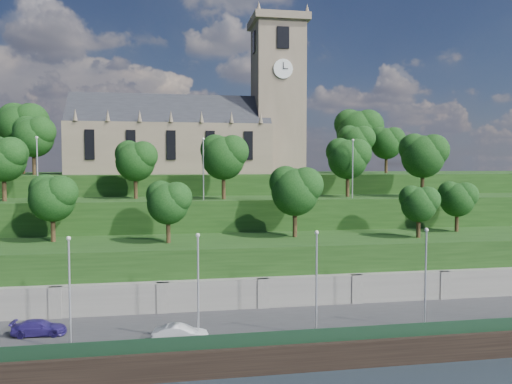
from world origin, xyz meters
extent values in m
plane|color=black|center=(0.00, 0.00, 0.00)|extent=(320.00, 320.00, 0.00)
cube|color=#2D2D30|center=(0.00, 6.00, 1.00)|extent=(160.00, 12.00, 2.00)
cube|color=black|center=(0.00, -0.05, 1.10)|extent=(160.00, 0.50, 2.20)
cube|color=#173420|center=(0.00, 0.60, 2.60)|extent=(160.00, 0.10, 1.20)
cube|color=slate|center=(0.00, 12.00, 2.50)|extent=(160.00, 2.00, 5.00)
cube|color=slate|center=(-15.00, 11.20, 2.50)|extent=(1.20, 0.60, 5.00)
cube|color=slate|center=(-5.00, 11.20, 2.50)|extent=(1.20, 0.60, 5.00)
cube|color=slate|center=(5.00, 11.20, 2.50)|extent=(1.20, 0.60, 5.00)
cube|color=slate|center=(15.00, 11.20, 2.50)|extent=(1.20, 0.60, 5.00)
cube|color=slate|center=(25.00, 11.20, 2.50)|extent=(1.20, 0.60, 5.00)
cube|color=#183812|center=(0.00, 18.00, 4.00)|extent=(160.00, 12.00, 8.00)
cube|color=#183812|center=(0.00, 29.00, 6.00)|extent=(160.00, 10.00, 12.00)
cube|color=#183812|center=(0.00, 50.00, 7.50)|extent=(160.00, 32.00, 15.00)
cube|color=#71614F|center=(-4.00, 46.00, 19.00)|extent=(32.00, 12.00, 8.00)
cube|color=#212329|center=(-4.00, 46.00, 23.00)|extent=(32.00, 10.18, 10.18)
cone|color=#71614F|center=(-18.00, 40.00, 23.90)|extent=(0.70, 0.70, 1.80)
cone|color=#71614F|center=(-13.33, 40.00, 23.90)|extent=(0.70, 0.70, 1.80)
cone|color=#71614F|center=(-8.67, 40.00, 23.90)|extent=(0.70, 0.70, 1.80)
cone|color=#71614F|center=(-4.00, 40.00, 23.90)|extent=(0.70, 0.70, 1.80)
cone|color=#71614F|center=(0.67, 40.00, 23.90)|extent=(0.70, 0.70, 1.80)
cone|color=#71614F|center=(5.33, 40.00, 23.90)|extent=(0.70, 0.70, 1.80)
cone|color=#71614F|center=(10.00, 40.00, 23.90)|extent=(0.70, 0.70, 1.80)
cube|color=black|center=(-16.00, 39.92, 19.50)|extent=(1.40, 0.25, 4.50)
cube|color=black|center=(-10.00, 39.92, 19.50)|extent=(1.40, 0.25, 4.50)
cube|color=black|center=(-4.00, 39.92, 19.50)|extent=(1.40, 0.25, 4.50)
cube|color=black|center=(2.00, 39.92, 19.50)|extent=(1.40, 0.25, 4.50)
cube|color=black|center=(8.00, 39.92, 19.50)|extent=(1.40, 0.25, 4.50)
cube|color=#71614F|center=(14.00, 46.00, 27.50)|extent=(8.00, 8.00, 25.00)
cube|color=#71614F|center=(14.00, 46.00, 40.60)|extent=(9.20, 9.20, 1.20)
cone|color=#71614F|center=(10.00, 42.00, 41.80)|extent=(0.80, 0.80, 1.60)
cone|color=#71614F|center=(10.00, 50.00, 41.80)|extent=(0.80, 0.80, 1.60)
cone|color=#71614F|center=(18.00, 42.00, 41.80)|extent=(0.80, 0.80, 1.60)
cone|color=#71614F|center=(18.00, 50.00, 41.80)|extent=(0.80, 0.80, 1.60)
cube|color=black|center=(14.00, 41.92, 37.00)|extent=(2.00, 0.25, 3.50)
cube|color=black|center=(14.00, 50.08, 37.00)|extent=(2.00, 0.25, 3.50)
cube|color=black|center=(9.92, 46.00, 37.00)|extent=(0.25, 2.00, 3.50)
cube|color=black|center=(18.08, 46.00, 37.00)|extent=(0.25, 2.00, 3.50)
cylinder|color=white|center=(14.00, 41.88, 32.00)|extent=(3.20, 0.30, 3.20)
cylinder|color=white|center=(18.12, 46.00, 32.00)|extent=(0.30, 3.20, 3.20)
cube|color=black|center=(14.00, 41.70, 32.50)|extent=(0.12, 0.05, 1.10)
cube|color=black|center=(14.40, 41.70, 32.00)|extent=(0.80, 0.05, 0.12)
cylinder|color=#332313|center=(-17.02, 20.00, 9.61)|extent=(0.50, 0.50, 3.22)
sphere|color=black|center=(-17.02, 20.00, 12.72)|extent=(5.01, 5.01, 5.01)
sphere|color=black|center=(-16.02, 19.50, 13.47)|extent=(3.75, 3.75, 3.75)
sphere|color=black|center=(-17.90, 20.63, 13.72)|extent=(3.50, 3.50, 3.50)
cylinder|color=#332313|center=(-4.43, 17.00, 9.46)|extent=(0.49, 0.49, 2.93)
sphere|color=black|center=(-4.43, 17.00, 12.30)|extent=(4.56, 4.56, 4.56)
sphere|color=black|center=(-3.52, 16.54, 12.98)|extent=(3.42, 3.42, 3.42)
sphere|color=black|center=(-5.23, 17.57, 13.21)|extent=(3.19, 3.19, 3.19)
cylinder|color=#332313|center=(10.28, 19.00, 9.81)|extent=(0.52, 0.52, 3.61)
sphere|color=black|center=(10.28, 19.00, 13.30)|extent=(5.62, 5.62, 5.62)
sphere|color=black|center=(11.40, 18.44, 14.14)|extent=(4.22, 4.22, 4.22)
sphere|color=black|center=(9.30, 19.70, 14.43)|extent=(3.94, 3.94, 3.94)
cylinder|color=#332313|center=(24.38, 16.00, 9.31)|extent=(0.48, 0.48, 2.63)
sphere|color=black|center=(24.38, 16.00, 11.86)|extent=(4.09, 4.09, 4.09)
sphere|color=black|center=(25.20, 15.59, 12.47)|extent=(3.07, 3.07, 3.07)
sphere|color=black|center=(23.67, 16.51, 12.67)|extent=(2.86, 2.86, 2.86)
cylinder|color=#332313|center=(31.73, 20.00, 9.38)|extent=(0.48, 0.48, 2.76)
sphere|color=black|center=(31.73, 20.00, 12.05)|extent=(4.29, 4.29, 4.29)
sphere|color=black|center=(32.59, 19.57, 12.69)|extent=(3.22, 3.22, 3.22)
sphere|color=black|center=(30.98, 20.54, 12.91)|extent=(3.01, 3.01, 3.01)
cylinder|color=#332313|center=(-24.42, 28.00, 13.74)|extent=(0.51, 0.51, 3.47)
sphere|color=black|center=(-24.42, 28.00, 17.09)|extent=(5.40, 5.40, 5.40)
sphere|color=black|center=(-23.34, 27.46, 17.90)|extent=(4.05, 4.05, 4.05)
cylinder|color=#332313|center=(-8.72, 30.00, 13.67)|extent=(0.51, 0.51, 3.34)
sphere|color=black|center=(-8.72, 30.00, 16.90)|extent=(5.19, 5.19, 5.19)
sphere|color=black|center=(-7.68, 29.48, 17.67)|extent=(3.89, 3.89, 3.89)
sphere|color=black|center=(-9.63, 30.65, 17.93)|extent=(3.63, 3.63, 3.63)
cylinder|color=#332313|center=(2.69, 27.00, 13.83)|extent=(0.52, 0.52, 3.66)
sphere|color=black|center=(2.69, 27.00, 17.37)|extent=(5.69, 5.69, 5.69)
sphere|color=black|center=(3.83, 26.43, 18.22)|extent=(4.27, 4.27, 4.27)
sphere|color=black|center=(1.69, 27.71, 18.50)|extent=(3.98, 3.98, 3.98)
cylinder|color=#332313|center=(20.41, 29.00, 13.78)|extent=(0.52, 0.52, 3.57)
sphere|color=black|center=(20.41, 29.00, 17.23)|extent=(5.55, 5.55, 5.55)
sphere|color=black|center=(21.52, 28.45, 18.06)|extent=(4.16, 4.16, 4.16)
sphere|color=black|center=(19.44, 29.69, 18.34)|extent=(3.88, 3.88, 3.88)
cylinder|color=#332313|center=(30.68, 27.00, 13.92)|extent=(0.53, 0.53, 3.83)
sphere|color=black|center=(30.68, 27.00, 17.62)|extent=(5.96, 5.96, 5.96)
sphere|color=black|center=(31.87, 26.40, 18.51)|extent=(4.47, 4.47, 4.47)
sphere|color=black|center=(29.64, 27.74, 18.81)|extent=(4.17, 4.17, 4.17)
cylinder|color=#332313|center=(-27.63, 48.00, 17.48)|extent=(0.58, 0.58, 4.96)
sphere|color=black|center=(-27.63, 48.00, 22.27)|extent=(7.71, 7.71, 7.71)
sphere|color=black|center=(-26.09, 47.23, 23.43)|extent=(5.78, 5.78, 5.78)
sphere|color=black|center=(-28.98, 48.96, 23.81)|extent=(5.40, 5.40, 5.40)
cylinder|color=#332313|center=(-23.92, 40.00, 16.87)|extent=(0.53, 0.53, 3.74)
sphere|color=black|center=(-23.92, 40.00, 20.48)|extent=(5.81, 5.81, 5.81)
sphere|color=black|center=(-22.76, 39.42, 21.35)|extent=(4.36, 4.36, 4.36)
sphere|color=black|center=(-24.94, 40.73, 21.64)|extent=(4.07, 4.07, 4.07)
cylinder|color=#332313|center=(26.61, 42.00, 16.74)|extent=(0.52, 0.52, 3.49)
sphere|color=black|center=(26.61, 42.00, 20.12)|extent=(5.43, 5.43, 5.43)
sphere|color=black|center=(27.69, 41.46, 20.93)|extent=(4.07, 4.07, 4.07)
sphere|color=black|center=(25.66, 42.68, 21.20)|extent=(3.80, 3.80, 3.80)
cylinder|color=#332313|center=(30.02, 50.00, 17.53)|extent=(0.59, 0.59, 5.07)
sphere|color=black|center=(30.02, 50.00, 22.44)|extent=(7.89, 7.89, 7.89)
sphere|color=black|center=(31.60, 49.21, 23.62)|extent=(5.91, 5.91, 5.91)
sphere|color=black|center=(28.64, 50.99, 24.01)|extent=(5.52, 5.52, 5.52)
cylinder|color=#332313|center=(32.93, 44.00, 16.75)|extent=(0.52, 0.52, 3.49)
sphere|color=black|center=(32.93, 44.00, 20.12)|extent=(5.43, 5.43, 5.43)
sphere|color=black|center=(34.01, 43.46, 20.94)|extent=(4.07, 4.07, 4.07)
sphere|color=black|center=(31.98, 44.68, 21.21)|extent=(3.80, 3.80, 3.80)
cylinder|color=#B2B2B7|center=(-12.00, 2.50, 6.35)|extent=(0.16, 0.16, 8.70)
sphere|color=silver|center=(-12.00, 2.50, 10.82)|extent=(0.36, 0.36, 0.36)
cylinder|color=#B2B2B7|center=(-2.00, 2.50, 6.35)|extent=(0.16, 0.16, 8.70)
sphere|color=silver|center=(-2.00, 2.50, 10.82)|extent=(0.36, 0.36, 0.36)
cylinder|color=#B2B2B7|center=(8.00, 2.50, 6.35)|extent=(0.16, 0.16, 8.70)
sphere|color=silver|center=(8.00, 2.50, 10.82)|extent=(0.36, 0.36, 0.36)
cylinder|color=#B2B2B7|center=(18.00, 2.50, 6.35)|extent=(0.16, 0.16, 8.70)
sphere|color=silver|center=(18.00, 2.50, 10.82)|extent=(0.36, 0.36, 0.36)
cylinder|color=#B2B2B7|center=(-20.00, 26.00, 15.83)|extent=(0.16, 0.16, 7.66)
sphere|color=silver|center=(-20.00, 26.00, 19.78)|extent=(0.36, 0.36, 0.36)
cylinder|color=#B2B2B7|center=(0.00, 26.00, 15.83)|extent=(0.16, 0.16, 7.66)
sphere|color=silver|center=(0.00, 26.00, 19.78)|extent=(0.36, 0.36, 0.36)
cylinder|color=#B2B2B7|center=(20.00, 26.00, 15.83)|extent=(0.16, 0.16, 7.66)
sphere|color=silver|center=(20.00, 26.00, 19.78)|extent=(0.36, 0.36, 0.36)
imported|color=#BCBCC1|center=(-3.47, 2.57, 2.73)|extent=(4.64, 2.27, 1.46)
imported|color=navy|center=(-15.32, 6.47, 2.65)|extent=(4.54, 1.97, 1.30)
camera|label=1|loc=(-4.13, -37.86, 16.62)|focal=35.00mm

